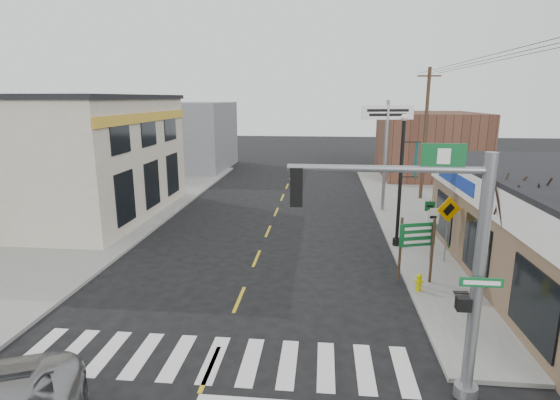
# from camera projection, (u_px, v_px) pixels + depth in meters

# --- Properties ---
(ground) EXTENTS (140.00, 140.00, 0.00)m
(ground) POSITION_uv_depth(u_px,v_px,m) (210.00, 368.00, 11.34)
(ground) COLOR black
(ground) RESTS_ON ground
(sidewalk_right) EXTENTS (6.00, 38.00, 0.13)m
(sidewalk_right) POSITION_uv_depth(u_px,v_px,m) (439.00, 229.00, 23.05)
(sidewalk_right) COLOR gray
(sidewalk_right) RESTS_ON ground
(sidewalk_left) EXTENTS (6.00, 38.00, 0.13)m
(sidewalk_left) POSITION_uv_depth(u_px,v_px,m) (113.00, 220.00, 24.79)
(sidewalk_left) COLOR gray
(sidewalk_left) RESTS_ON ground
(center_line) EXTENTS (0.12, 56.00, 0.01)m
(center_line) POSITION_uv_depth(u_px,v_px,m) (257.00, 258.00, 19.09)
(center_line) COLOR gold
(center_line) RESTS_ON ground
(crosswalk) EXTENTS (11.00, 2.20, 0.01)m
(crosswalk) POSITION_uv_depth(u_px,v_px,m) (214.00, 359.00, 11.73)
(crosswalk) COLOR silver
(crosswalk) RESTS_ON ground
(left_building) EXTENTS (12.00, 12.00, 6.80)m
(left_building) POSITION_uv_depth(u_px,v_px,m) (51.00, 159.00, 25.38)
(left_building) COLOR beige
(left_building) RESTS_ON ground
(bldg_distant_right) EXTENTS (8.00, 10.00, 5.60)m
(bldg_distant_right) POSITION_uv_depth(u_px,v_px,m) (428.00, 145.00, 38.59)
(bldg_distant_right) COLOR brown
(bldg_distant_right) RESTS_ON ground
(bldg_distant_left) EXTENTS (9.00, 10.00, 6.40)m
(bldg_distant_left) POSITION_uv_depth(u_px,v_px,m) (182.00, 136.00, 42.66)
(bldg_distant_left) COLOR slate
(bldg_distant_left) RESTS_ON ground
(traffic_signal_pole) EXTENTS (4.60, 0.37, 5.83)m
(traffic_signal_pole) POSITION_uv_depth(u_px,v_px,m) (447.00, 253.00, 9.37)
(traffic_signal_pole) COLOR gray
(traffic_signal_pole) RESTS_ON sidewalk_right
(guide_sign) EXTENTS (1.41, 0.13, 2.47)m
(guide_sign) POSITION_uv_depth(u_px,v_px,m) (417.00, 241.00, 15.99)
(guide_sign) COLOR #463120
(guide_sign) RESTS_ON sidewalk_right
(fire_hydrant) EXTENTS (0.20, 0.20, 0.65)m
(fire_hydrant) POSITION_uv_depth(u_px,v_px,m) (419.00, 282.00, 15.52)
(fire_hydrant) COLOR #C1BF01
(fire_hydrant) RESTS_ON sidewalk_right
(ped_crossing_sign) EXTENTS (1.09, 0.08, 2.80)m
(ped_crossing_sign) POSITION_uv_depth(u_px,v_px,m) (448.00, 217.00, 17.97)
(ped_crossing_sign) COLOR gray
(ped_crossing_sign) RESTS_ON sidewalk_right
(lamp_post) EXTENTS (0.78, 0.62, 6.04)m
(lamp_post) POSITION_uv_depth(u_px,v_px,m) (402.00, 171.00, 19.60)
(lamp_post) COLOR black
(lamp_post) RESTS_ON sidewalk_right
(dance_center_sign) EXTENTS (3.10, 0.19, 6.59)m
(dance_center_sign) POSITION_uv_depth(u_px,v_px,m) (387.00, 128.00, 25.70)
(dance_center_sign) COLOR gray
(dance_center_sign) RESTS_ON sidewalk_right
(bare_tree) EXTENTS (2.57, 2.57, 5.14)m
(bare_tree) POSITION_uv_depth(u_px,v_px,m) (521.00, 185.00, 13.73)
(bare_tree) COLOR black
(bare_tree) RESTS_ON sidewalk_right
(shrub_front) EXTENTS (1.45, 1.45, 1.08)m
(shrub_front) POSITION_uv_depth(u_px,v_px,m) (558.00, 281.00, 15.08)
(shrub_front) COLOR #113417
(shrub_front) RESTS_ON sidewalk_right
(shrub_back) EXTENTS (0.97, 0.97, 0.73)m
(shrub_back) POSITION_uv_depth(u_px,v_px,m) (459.00, 244.00, 19.49)
(shrub_back) COLOR #153119
(shrub_back) RESTS_ON sidewalk_right
(utility_pole_far) EXTENTS (1.50, 0.23, 8.65)m
(utility_pole_far) POSITION_uv_depth(u_px,v_px,m) (425.00, 133.00, 28.95)
(utility_pole_far) COLOR #422A1D
(utility_pole_far) RESTS_ON sidewalk_right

